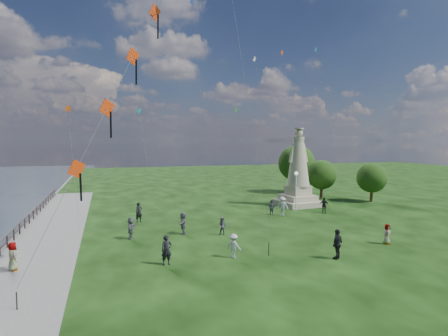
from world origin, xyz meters
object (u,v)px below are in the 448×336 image
object	(u,v)px
person_5	(131,228)
person_9	(324,205)
person_3	(337,244)
person_7	(272,207)
person_0	(167,250)
person_8	(282,206)
lamppost	(296,183)
statue	(298,177)
person_4	(387,234)
person_10	(13,258)
person_1	(223,226)
person_11	(183,223)
person_6	(139,212)
person_2	(234,246)

from	to	relation	value
person_5	person_9	world-z (taller)	person_5
person_3	person_7	size ratio (longest dim) A/B	1.24
person_0	person_3	xyz separation A→B (m)	(10.62, -2.19, 0.05)
person_3	person_8	size ratio (longest dim) A/B	1.02
lamppost	person_9	distance (m)	3.71
statue	person_4	xyz separation A→B (m)	(-1.76, -16.56, -2.67)
person_5	person_9	xyz separation A→B (m)	(19.94, 4.47, -0.03)
person_3	person_10	bearing A→B (deg)	-41.16
person_1	person_4	distance (m)	12.36
statue	person_10	world-z (taller)	statue
person_11	person_1	bearing A→B (deg)	83.48
lamppost	person_6	world-z (taller)	lamppost
person_6	person_8	distance (m)	14.20
person_4	person_7	xyz separation A→B (m)	(-3.49, 12.49, 0.04)
person_8	person_10	distance (m)	24.46
lamppost	person_8	world-z (taller)	lamppost
lamppost	statue	bearing A→B (deg)	57.85
person_3	person_9	distance (m)	15.54
person_0	person_7	xyz separation A→B (m)	(12.65, 12.18, -0.13)
person_0	person_4	size ratio (longest dim) A/B	1.24
statue	person_11	size ratio (longest dim) A/B	4.98
person_2	person_5	size ratio (longest dim) A/B	0.91
person_3	person_5	world-z (taller)	person_3
person_8	person_10	size ratio (longest dim) A/B	1.15
person_10	person_5	bearing A→B (deg)	-76.99
person_2	person_10	distance (m)	13.10
lamppost	person_2	world-z (taller)	lamppost
person_11	person_4	bearing A→B (deg)	78.54
person_9	person_10	bearing A→B (deg)	-118.07
person_1	person_5	bearing A→B (deg)	-155.36
person_4	person_5	distance (m)	19.22
lamppost	person_3	distance (m)	16.51
lamppost	person_6	bearing A→B (deg)	-178.35
person_9	person_7	bearing A→B (deg)	-146.78
person_1	person_6	size ratio (longest dim) A/B	0.78
lamppost	person_2	bearing A→B (deg)	-131.48
person_2	person_6	size ratio (longest dim) A/B	0.84
lamppost	person_11	xyz separation A→B (m)	(-13.57, -6.16, -2.18)
person_0	person_3	size ratio (longest dim) A/B	0.94
person_4	person_5	bearing A→B (deg)	145.43
person_3	person_6	world-z (taller)	person_3
person_1	person_10	bearing A→B (deg)	-129.49
person_2	person_5	bearing A→B (deg)	-1.69
person_1	person_3	bearing A→B (deg)	-23.84
statue	person_3	world-z (taller)	statue
person_4	person_6	bearing A→B (deg)	129.31
person_2	person_8	bearing A→B (deg)	-82.06
statue	person_5	world-z (taller)	statue
person_7	person_10	distance (m)	23.88
lamppost	person_0	world-z (taller)	lamppost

